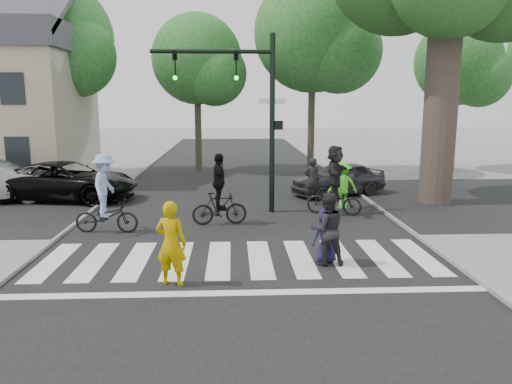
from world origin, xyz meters
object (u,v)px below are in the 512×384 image
pedestrian_child (326,235)px  pedestrian_adult (327,229)px  traffic_signal (247,98)px  cyclist_left (106,199)px  cyclist_right (335,184)px  car_suv (67,181)px  cyclist_mid (219,196)px  pedestrian_woman (171,244)px  car_grey (338,179)px

pedestrian_child → pedestrian_adult: 0.24m
traffic_signal → cyclist_left: (-4.20, -2.50, -2.89)m
cyclist_right → car_suv: cyclist_right is taller
car_suv → cyclist_mid: bearing=-114.9°
pedestrian_child → cyclist_left: (-5.89, 3.06, 0.34)m
traffic_signal → car_suv: size_ratio=1.11×
pedestrian_child → car_suv: (-8.62, 8.07, 0.08)m
pedestrian_woman → cyclist_mid: size_ratio=0.81×
cyclist_right → pedestrian_woman: bearing=-126.4°
cyclist_left → cyclist_right: 7.42m
cyclist_mid → car_grey: 6.69m
cyclist_mid → pedestrian_woman: bearing=-99.5°
car_suv → pedestrian_woman: bearing=-141.3°
pedestrian_child → cyclist_mid: (-2.62, 3.88, 0.24)m
pedestrian_child → pedestrian_adult: pedestrian_adult is taller
cyclist_left → car_suv: bearing=118.6°
traffic_signal → cyclist_mid: bearing=-118.7°
pedestrian_adult → cyclist_right: size_ratio=0.73×
pedestrian_adult → cyclist_right: 5.39m
cyclist_right → car_suv: size_ratio=0.44×
traffic_signal → cyclist_right: size_ratio=2.54×
car_suv → car_grey: 10.76m
cyclist_left → pedestrian_woman: bearing=-61.1°
pedestrian_woman → car_grey: pedestrian_woman is taller
pedestrian_woman → pedestrian_adult: 3.68m
traffic_signal → pedestrian_woman: 7.70m
cyclist_mid → traffic_signal: bearing=61.3°
cyclist_left → cyclist_right: (7.14, 2.04, 0.04)m
pedestrian_adult → cyclist_mid: size_ratio=0.77×
pedestrian_woman → car_suv: 10.69m
pedestrian_woman → pedestrian_child: size_ratio=1.34×
car_suv → car_grey: (10.75, 0.52, -0.07)m
cyclist_mid → car_suv: (-6.01, 4.19, -0.17)m
pedestrian_child → cyclist_left: 6.65m
pedestrian_adult → cyclist_left: bearing=-32.9°
cyclist_right → pedestrian_adult: bearing=-103.3°
cyclist_right → car_suv: 10.31m
cyclist_mid → car_grey: (4.74, 4.71, -0.24)m
pedestrian_child → pedestrian_adult: bearing=67.9°
cyclist_left → car_suv: (-2.73, 5.00, -0.26)m
cyclist_left → cyclist_mid: bearing=14.0°
traffic_signal → pedestrian_adult: size_ratio=3.48×
pedestrian_woman → car_suv: bearing=-46.3°
traffic_signal → pedestrian_adult: 6.68m
pedestrian_adult → cyclist_left: size_ratio=0.74×
traffic_signal → pedestrian_adult: traffic_signal is taller
pedestrian_child → cyclist_mid: bearing=-78.3°
pedestrian_adult → car_grey: 8.98m
pedestrian_child → cyclist_right: cyclist_right is taller
cyclist_left → car_grey: cyclist_left is taller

